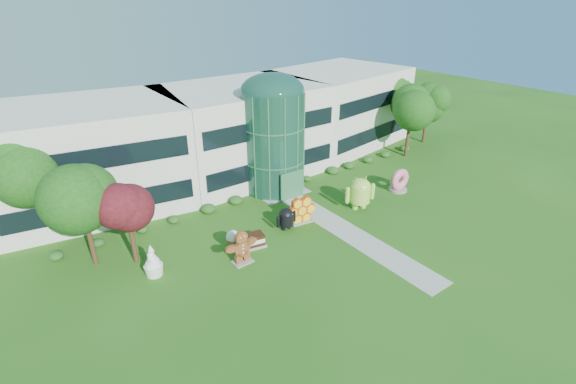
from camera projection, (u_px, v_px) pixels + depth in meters
ground at (358, 238)px, 33.79m from camera, size 140.00×140.00×0.00m
building at (242, 129)px, 44.81m from camera, size 46.00×15.00×9.30m
atrium at (273, 142)px, 40.35m from camera, size 6.00×6.00×9.80m
walkway at (341, 228)px, 35.23m from camera, size 2.40×20.00×0.04m
tree_red at (130, 226)px, 29.66m from camera, size 4.00×4.00×6.00m
trees_backdrop at (268, 146)px, 41.38m from camera, size 52.00×8.00×8.40m
android_green at (360, 191)px, 37.75m from camera, size 3.53×2.87×3.47m
android_black at (286, 217)px, 34.65m from camera, size 2.00×1.36×2.24m
donut at (399, 180)px, 41.38m from camera, size 2.31×1.16×2.37m
gingerbread at (242, 247)px, 30.24m from camera, size 2.96×1.23×2.70m
ice_cream_sandwich at (250, 241)px, 32.41m from camera, size 2.57×1.62×1.07m
honeycomb at (301, 211)px, 35.66m from camera, size 2.92×1.39×2.20m
froyo at (152, 260)px, 28.96m from camera, size 1.42×1.42×2.43m
cupcake at (233, 238)px, 32.51m from camera, size 1.45×1.45×1.37m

